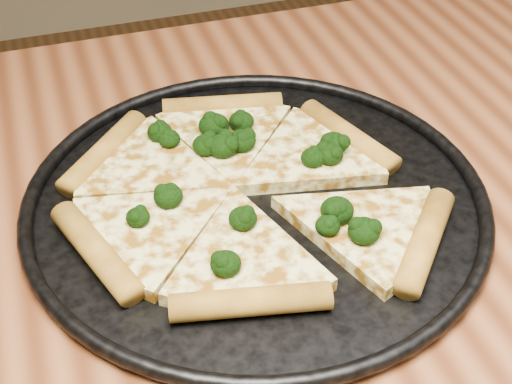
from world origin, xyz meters
name	(u,v)px	position (x,y,z in m)	size (l,w,h in m)	color
dining_table	(284,346)	(0.00, 0.00, 0.66)	(1.20, 0.90, 0.75)	brown
pizza_pan	(256,199)	(0.00, 0.09, 0.76)	(0.41, 0.41, 0.02)	black
pizza	(240,190)	(-0.01, 0.09, 0.77)	(0.34, 0.33, 0.02)	#FEF59B
broccoli_florets	(252,168)	(0.01, 0.11, 0.78)	(0.22, 0.22, 0.02)	black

